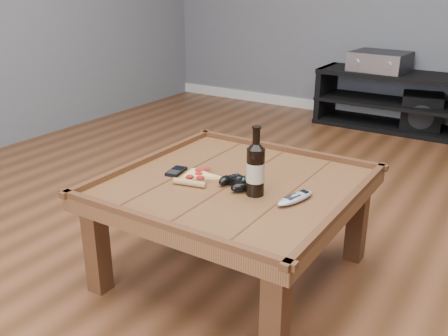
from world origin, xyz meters
The scene contains 11 objects.
ground centered at (0.00, 0.00, 0.00)m, with size 6.00×6.00×0.00m, color #4B2B15.
baseboard centered at (0.00, 2.99, 0.05)m, with size 5.00×0.02×0.10m, color silver.
coffee_table centered at (0.00, 0.00, 0.39)m, with size 1.03×1.03×0.48m.
media_console centered at (0.00, 2.75, 0.25)m, with size 1.40×0.45×0.50m.
beer_bottle centered at (0.14, -0.06, 0.56)m, with size 0.07×0.07×0.28m.
game_controller centered at (0.03, -0.05, 0.47)m, with size 0.16×0.13×0.04m.
pizza_slice centered at (-0.15, -0.05, 0.46)m, with size 0.21×0.29×0.03m.
smartphone centered at (-0.28, -0.05, 0.46)m, with size 0.08×0.12×0.01m.
remote_control centered at (0.30, -0.04, 0.46)m, with size 0.11×0.20×0.03m.
av_receiver centered at (-0.20, 2.74, 0.58)m, with size 0.50×0.43×0.16m.
subwoofer centered at (0.19, 2.80, 0.16)m, with size 0.39×0.39×0.33m.
Camera 1 is at (1.02, -1.68, 1.27)m, focal length 40.00 mm.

